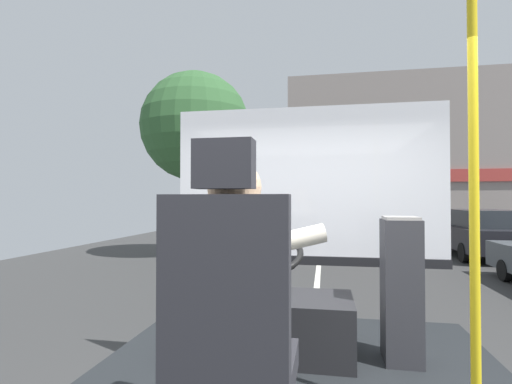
{
  "coord_description": "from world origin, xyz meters",
  "views": [
    {
      "loc": [
        0.17,
        -1.96,
        1.75
      ],
      "look_at": [
        -0.37,
        1.0,
        1.81
      ],
      "focal_mm": 26.65,
      "sensor_mm": 36.0,
      "label": 1
    }
  ],
  "objects_px": {
    "driver_seat": "(231,336)",
    "steering_console": "(273,322)",
    "bus_driver": "(238,284)",
    "parked_car_black": "(481,232)",
    "fare_box": "(401,289)",
    "parked_car_silver": "(427,223)",
    "handrail_pole": "(474,187)"
  },
  "relations": [
    {
      "from": "steering_console",
      "to": "parked_car_black",
      "type": "bearing_deg",
      "value": 63.26
    },
    {
      "from": "driver_seat",
      "to": "bus_driver",
      "type": "height_order",
      "value": "driver_seat"
    },
    {
      "from": "parked_car_black",
      "to": "parked_car_silver",
      "type": "bearing_deg",
      "value": 92.44
    },
    {
      "from": "bus_driver",
      "to": "fare_box",
      "type": "xyz_separation_m",
      "value": [
        0.86,
        1.09,
        -0.24
      ]
    },
    {
      "from": "driver_seat",
      "to": "parked_car_silver",
      "type": "bearing_deg",
      "value": 73.71
    },
    {
      "from": "steering_console",
      "to": "parked_car_black",
      "type": "xyz_separation_m",
      "value": [
        5.04,
        10.01,
        -0.16
      ]
    },
    {
      "from": "bus_driver",
      "to": "parked_car_black",
      "type": "relative_size",
      "value": 0.2
    },
    {
      "from": "fare_box",
      "to": "steering_console",
      "type": "bearing_deg",
      "value": -178.11
    },
    {
      "from": "fare_box",
      "to": "parked_car_silver",
      "type": "height_order",
      "value": "fare_box"
    },
    {
      "from": "driver_seat",
      "to": "handrail_pole",
      "type": "bearing_deg",
      "value": 23.76
    },
    {
      "from": "bus_driver",
      "to": "steering_console",
      "type": "distance_m",
      "value": 1.18
    },
    {
      "from": "driver_seat",
      "to": "steering_console",
      "type": "bearing_deg",
      "value": 90.0
    },
    {
      "from": "steering_console",
      "to": "fare_box",
      "type": "xyz_separation_m",
      "value": [
        0.86,
        0.03,
        0.26
      ]
    },
    {
      "from": "fare_box",
      "to": "parked_car_black",
      "type": "relative_size",
      "value": 0.24
    },
    {
      "from": "fare_box",
      "to": "handrail_pole",
      "type": "bearing_deg",
      "value": -76.9
    },
    {
      "from": "driver_seat",
      "to": "parked_car_silver",
      "type": "relative_size",
      "value": 0.33
    },
    {
      "from": "bus_driver",
      "to": "handrail_pole",
      "type": "relative_size",
      "value": 0.35
    },
    {
      "from": "driver_seat",
      "to": "parked_car_silver",
      "type": "distance_m",
      "value": 17.18
    },
    {
      "from": "driver_seat",
      "to": "handrail_pole",
      "type": "xyz_separation_m",
      "value": [
        1.04,
        0.46,
        0.59
      ]
    },
    {
      "from": "bus_driver",
      "to": "parked_car_black",
      "type": "height_order",
      "value": "bus_driver"
    },
    {
      "from": "driver_seat",
      "to": "handrail_pole",
      "type": "height_order",
      "value": "handrail_pole"
    },
    {
      "from": "parked_car_black",
      "to": "handrail_pole",
      "type": "bearing_deg",
      "value": -110.43
    },
    {
      "from": "driver_seat",
      "to": "parked_car_black",
      "type": "height_order",
      "value": "driver_seat"
    },
    {
      "from": "steering_console",
      "to": "handrail_pole",
      "type": "relative_size",
      "value": 0.48
    },
    {
      "from": "steering_console",
      "to": "parked_car_silver",
      "type": "height_order",
      "value": "steering_console"
    },
    {
      "from": "bus_driver",
      "to": "parked_car_black",
      "type": "xyz_separation_m",
      "value": [
        5.04,
        11.07,
        -0.65
      ]
    },
    {
      "from": "parked_car_silver",
      "to": "steering_console",
      "type": "bearing_deg",
      "value": -107.49
    },
    {
      "from": "fare_box",
      "to": "driver_seat",
      "type": "bearing_deg",
      "value": -125.0
    },
    {
      "from": "steering_console",
      "to": "handrail_pole",
      "type": "height_order",
      "value": "handrail_pole"
    },
    {
      "from": "parked_car_silver",
      "to": "handrail_pole",
      "type": "bearing_deg",
      "value": -103.27
    },
    {
      "from": "steering_console",
      "to": "driver_seat",
      "type": "bearing_deg",
      "value": -90.0
    },
    {
      "from": "driver_seat",
      "to": "steering_console",
      "type": "distance_m",
      "value": 1.24
    }
  ]
}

